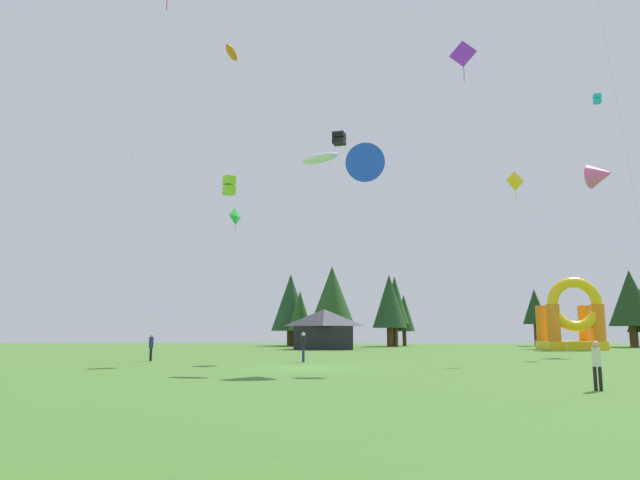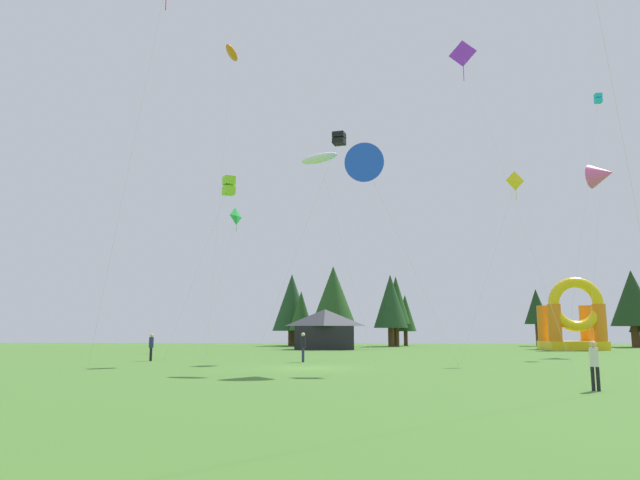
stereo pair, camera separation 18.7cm
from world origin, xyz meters
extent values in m
plane|color=#47752D|center=(0.00, 0.00, 0.00)|extent=(120.00, 120.00, 0.00)
cylinder|color=silver|center=(-9.66, -2.17, 9.81)|extent=(5.33, 5.31, 19.62)
cube|color=#8CD826|center=(-5.68, 4.95, 10.98)|extent=(0.95, 0.95, 0.55)
cube|color=#8CD826|center=(-5.68, 4.95, 11.64)|extent=(0.95, 0.95, 0.55)
cylinder|color=silver|center=(-7.33, 3.97, 5.65)|extent=(3.32, 1.98, 11.31)
cube|color=#19B7CC|center=(24.07, 18.61, 21.99)|extent=(0.57, 0.57, 0.37)
cube|color=#19B7CC|center=(24.07, 18.61, 22.44)|extent=(0.57, 0.57, 0.37)
cylinder|color=silver|center=(22.03, 18.66, 11.11)|extent=(4.10, 0.12, 22.22)
pyramid|color=purple|center=(9.45, 3.61, 19.20)|extent=(1.24, 0.65, 1.26)
cylinder|color=purple|center=(9.42, 3.52, 18.35)|extent=(0.04, 0.04, 1.70)
cylinder|color=silver|center=(10.94, -0.10, 9.60)|extent=(3.07, 7.25, 19.20)
cone|color=blue|center=(3.09, -0.95, 10.85)|extent=(2.33, 2.34, 2.29)
cylinder|color=silver|center=(5.38, -1.23, 5.42)|extent=(4.60, 0.57, 10.85)
pyramid|color=green|center=(-9.31, 25.92, 13.36)|extent=(0.94, 1.31, 1.33)
cylinder|color=green|center=(-9.39, 25.96, 12.59)|extent=(0.04, 0.04, 1.52)
cylinder|color=silver|center=(-10.89, 25.55, 6.68)|extent=(3.00, 0.85, 13.35)
pyramid|color=yellow|center=(13.05, 6.13, 11.64)|extent=(0.94, 0.36, 0.93)
cylinder|color=yellow|center=(13.03, 6.20, 11.03)|extent=(0.04, 0.04, 1.22)
cylinder|color=silver|center=(11.28, 7.27, 5.82)|extent=(3.51, 2.16, 11.64)
ellipsoid|color=orange|center=(-7.42, 12.83, 24.48)|extent=(1.10, 2.36, 1.03)
cylinder|color=silver|center=(-7.60, 10.80, 12.24)|extent=(0.37, 4.08, 24.48)
ellipsoid|color=white|center=(0.54, -0.63, 11.37)|extent=(2.15, 1.03, 0.89)
cylinder|color=silver|center=(2.02, -0.80, 5.69)|extent=(2.97, 0.35, 11.37)
cylinder|color=silver|center=(12.49, -9.36, 12.47)|extent=(5.35, 5.58, 24.94)
cone|color=#EA599E|center=(23.94, 18.77, 15.34)|extent=(2.86, 2.86, 2.13)
cylinder|color=silver|center=(22.17, 17.02, 7.67)|extent=(3.55, 3.50, 15.35)
cube|color=black|center=(1.41, 9.68, 15.71)|extent=(1.05, 1.05, 0.40)
cube|color=black|center=(1.41, 9.68, 16.19)|extent=(1.05, 1.05, 0.40)
cylinder|color=silver|center=(-1.70, 10.47, 7.98)|extent=(6.22, 1.60, 15.96)
cylinder|color=navy|center=(-0.83, 5.76, 0.45)|extent=(0.16, 0.16, 0.90)
cylinder|color=navy|center=(-0.88, 5.93, 0.45)|extent=(0.16, 0.16, 0.90)
cylinder|color=black|center=(-0.86, 5.85, 1.25)|extent=(0.40, 0.40, 0.71)
sphere|color=beige|center=(-0.86, 5.85, 1.73)|extent=(0.24, 0.24, 0.24)
cylinder|color=black|center=(-10.92, 6.62, 0.43)|extent=(0.17, 0.17, 0.86)
cylinder|color=black|center=(-11.02, 6.76, 0.43)|extent=(0.17, 0.17, 0.86)
cylinder|color=navy|center=(-10.97, 6.69, 1.20)|extent=(0.42, 0.42, 0.68)
sphere|color=#D8AD84|center=(-10.97, 6.69, 1.66)|extent=(0.23, 0.23, 0.23)
cylinder|color=black|center=(10.29, -11.34, 0.40)|extent=(0.15, 0.15, 0.80)
cylinder|color=black|center=(10.44, -11.39, 0.40)|extent=(0.15, 0.15, 0.80)
cylinder|color=silver|center=(10.36, -11.36, 1.11)|extent=(0.36, 0.36, 0.63)
sphere|color=#D8AD84|center=(10.36, -11.36, 1.54)|extent=(0.22, 0.22, 0.22)
cube|color=yellow|center=(25.03, 31.26, 0.44)|extent=(5.79, 4.76, 0.88)
cylinder|color=orange|center=(22.80, 29.55, 2.75)|extent=(1.33, 1.33, 3.75)
cylinder|color=orange|center=(27.26, 29.55, 2.75)|extent=(1.33, 1.33, 3.75)
cylinder|color=orange|center=(22.80, 32.98, 2.75)|extent=(1.33, 1.33, 3.75)
cylinder|color=orange|center=(27.26, 32.98, 2.75)|extent=(1.33, 1.33, 3.75)
torus|color=yellow|center=(25.03, 29.55, 4.62)|extent=(5.53, 1.07, 5.53)
cube|color=black|center=(-0.64, 30.72, 1.22)|extent=(6.10, 3.99, 2.45)
pyramid|color=#3F3F47|center=(-0.64, 30.72, 3.32)|extent=(6.10, 3.99, 1.76)
cylinder|color=#4C331E|center=(-5.69, 45.19, 0.96)|extent=(0.91, 0.91, 1.92)
cone|color=#1E4221|center=(-5.69, 45.19, 5.64)|extent=(5.03, 5.03, 7.43)
cylinder|color=#4C331E|center=(-4.18, 42.11, 0.99)|extent=(0.54, 0.54, 1.97)
cone|color=#234C1E|center=(-4.18, 42.11, 4.44)|extent=(3.01, 3.01, 4.94)
cylinder|color=#4C331E|center=(-0.08, 40.66, 1.28)|extent=(0.99, 0.99, 2.56)
cone|color=#234C1E|center=(-0.08, 40.66, 6.22)|extent=(5.52, 5.52, 7.32)
cylinder|color=#4C331E|center=(7.06, 42.55, 1.15)|extent=(0.77, 0.77, 2.30)
cone|color=#1E4221|center=(7.06, 42.55, 5.64)|extent=(4.29, 4.29, 6.68)
cylinder|color=#4C331E|center=(7.80, 43.29, 1.40)|extent=(0.62, 0.62, 2.79)
cone|color=#234C1E|center=(7.80, 43.29, 5.81)|extent=(3.47, 3.47, 6.04)
cylinder|color=#4C331E|center=(9.14, 45.79, 0.93)|extent=(0.51, 0.51, 1.87)
cone|color=#234C1E|center=(9.14, 45.79, 4.24)|extent=(2.82, 2.82, 4.75)
cylinder|color=#4C331E|center=(25.91, 45.45, 1.39)|extent=(0.56, 0.56, 2.79)
cone|color=#193819|center=(25.91, 45.45, 5.04)|extent=(3.12, 3.12, 4.50)
cylinder|color=#4C331E|center=(35.92, 40.84, 1.25)|extent=(0.95, 0.95, 2.50)
cone|color=#193819|center=(35.92, 40.84, 5.85)|extent=(5.26, 5.26, 6.71)
camera|label=1|loc=(2.14, -31.80, 2.00)|focal=32.92mm
camera|label=2|loc=(2.32, -31.79, 2.00)|focal=32.92mm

